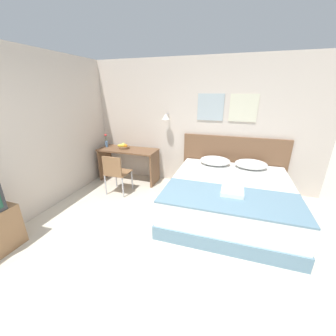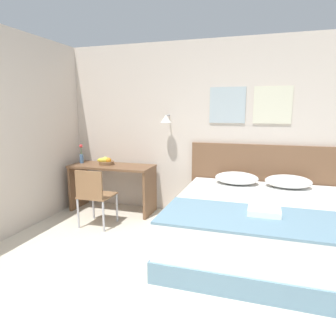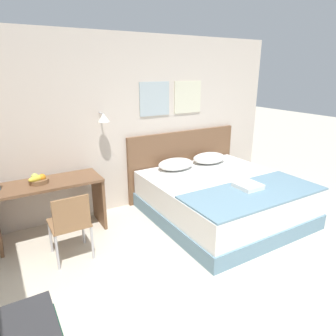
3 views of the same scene
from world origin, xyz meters
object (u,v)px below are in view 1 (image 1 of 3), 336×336
at_px(desk_chair, 116,171).
at_px(flower_vase, 106,142).
at_px(folded_towel_near_foot, 232,191).
at_px(bed, 229,198).
at_px(fruit_bowl, 124,146).
at_px(pillow_right, 251,164).
at_px(pillow_left, 215,161).
at_px(throw_blanket, 229,198).
at_px(desk, 129,158).
at_px(headboard, 232,163).

height_order(desk_chair, flower_vase, flower_vase).
bearing_deg(folded_towel_near_foot, bed, 93.93).
bearing_deg(fruit_bowl, pillow_right, -0.04).
relative_size(pillow_left, throw_blanket, 0.31).
xyz_separation_m(bed, desk_chair, (-2.21, 0.05, 0.20)).
bearing_deg(folded_towel_near_foot, pillow_right, 75.93).
bearing_deg(flower_vase, desk, -1.72).
relative_size(pillow_left, folded_towel_near_foot, 1.91).
bearing_deg(desk, desk_chair, -83.01).
height_order(pillow_left, folded_towel_near_foot, pillow_left).
distance_m(folded_towel_near_foot, fruit_bowl, 2.74).
relative_size(folded_towel_near_foot, desk, 0.24).
relative_size(pillow_left, desk, 0.45).
relative_size(headboard, folded_towel_near_foot, 6.67).
height_order(pillow_left, throw_blanket, pillow_left).
bearing_deg(desk_chair, fruit_bowl, 105.10).
xyz_separation_m(throw_blanket, folded_towel_near_foot, (0.03, 0.15, 0.04)).
distance_m(bed, pillow_left, 0.93).
distance_m(bed, flower_vase, 3.03).
xyz_separation_m(folded_towel_near_foot, desk, (-2.33, 1.23, -0.11)).
xyz_separation_m(pillow_right, desk, (-2.64, -0.01, -0.14)).
relative_size(throw_blanket, flower_vase, 6.14).
distance_m(headboard, folded_towel_near_foot, 1.54).
distance_m(pillow_right, flower_vase, 3.22).
bearing_deg(fruit_bowl, desk_chair, -74.90).
bearing_deg(desk, headboard, 7.61).
xyz_separation_m(headboard, throw_blanket, (0.00, -1.68, 0.04)).
xyz_separation_m(desk, fruit_bowl, (-0.11, 0.01, 0.27)).
distance_m(folded_towel_near_foot, desk, 2.64).
height_order(pillow_left, flower_vase, flower_vase).
relative_size(pillow_left, fruit_bowl, 2.30).
bearing_deg(pillow_right, headboard, 138.92).
bearing_deg(pillow_left, headboard, 41.08).
bearing_deg(flower_vase, desk_chair, -48.35).
bearing_deg(flower_vase, folded_towel_near_foot, -23.21).
relative_size(bed, pillow_right, 3.46).
bearing_deg(fruit_bowl, bed, -17.89).
bearing_deg(desk_chair, desk, 96.99).
height_order(desk, desk_chair, desk_chair).
bearing_deg(headboard, flower_vase, -174.22).
bearing_deg(bed, desk, 161.58).
bearing_deg(pillow_left, flower_vase, 179.83).
bearing_deg(fruit_bowl, desk, -5.92).
distance_m(folded_towel_near_foot, desk_chair, 2.31).
relative_size(desk_chair, flower_vase, 2.65).
bearing_deg(desk, throw_blanket, -30.82).
xyz_separation_m(throw_blanket, fruit_bowl, (-2.41, 1.38, 0.20)).
bearing_deg(desk, bed, -18.42).
xyz_separation_m(pillow_left, throw_blanket, (0.34, -1.38, -0.07)).
distance_m(bed, fruit_bowl, 2.59).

